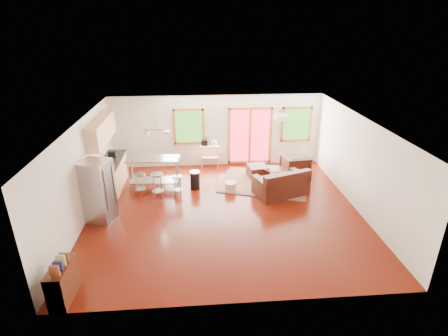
{
  "coord_description": "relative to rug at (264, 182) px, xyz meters",
  "views": [
    {
      "loc": [
        -0.71,
        -8.59,
        4.97
      ],
      "look_at": [
        0.0,
        0.3,
        1.2
      ],
      "focal_mm": 28.0,
      "sensor_mm": 36.0,
      "label": 1
    }
  ],
  "objects": [
    {
      "name": "vase",
      "position": [
        0.07,
        0.15,
        0.49
      ],
      "size": [
        0.22,
        0.23,
        0.29
      ],
      "rotation": [
        0.0,
        0.0,
        -0.39
      ],
      "color": "silver",
      "rests_on": "coffee_table"
    },
    {
      "name": "cabinets",
      "position": [
        -4.94,
        -0.06,
        0.91
      ],
      "size": [
        0.64,
        2.24,
        2.3
      ],
      "color": "tan",
      "rests_on": "floor"
    },
    {
      "name": "loveseat",
      "position": [
        0.36,
        -0.88,
        0.32
      ],
      "size": [
        1.78,
        1.36,
        0.84
      ],
      "rotation": [
        0.0,
        0.0,
        0.34
      ],
      "color": "black",
      "rests_on": "floor"
    },
    {
      "name": "left_wall",
      "position": [
        -5.22,
        -1.76,
        1.29
      ],
      "size": [
        0.02,
        7.0,
        2.6
      ],
      "primitive_type": "cube",
      "color": "silver",
      "rests_on": "ground"
    },
    {
      "name": "bar_stool_b",
      "position": [
        -3.4,
        -0.81,
        0.59
      ],
      "size": [
        0.41,
        0.41,
        0.81
      ],
      "rotation": [
        0.0,
        0.0,
        0.08
      ],
      "color": "#B7BABC",
      "rests_on": "floor"
    },
    {
      "name": "book",
      "position": [
        0.82,
        -0.14,
        0.53
      ],
      "size": [
        0.21,
        0.08,
        0.28
      ],
      "primitive_type": "imported",
      "rotation": [
        0.0,
        0.0,
        -0.26
      ],
      "color": "brown",
      "rests_on": "coffee_table"
    },
    {
      "name": "bar_stool_c",
      "position": [
        -2.81,
        -0.67,
        0.47
      ],
      "size": [
        0.33,
        0.33,
        0.65
      ],
      "rotation": [
        0.0,
        0.0,
        -0.09
      ],
      "color": "#B7BABC",
      "rests_on": "floor"
    },
    {
      "name": "coffee_table",
      "position": [
        0.62,
        0.28,
        0.31
      ],
      "size": [
        1.02,
        0.73,
        0.37
      ],
      "rotation": [
        0.0,
        0.0,
        -0.2
      ],
      "color": "#3D180C",
      "rests_on": "floor"
    },
    {
      "name": "ceiling_flush",
      "position": [
        0.14,
        -1.16,
        2.52
      ],
      "size": [
        0.35,
        0.35,
        0.12
      ],
      "primitive_type": "cube",
      "color": "white",
      "rests_on": "ceiling"
    },
    {
      "name": "window_left",
      "position": [
        -2.46,
        1.7,
        1.49
      ],
      "size": [
        1.1,
        0.05,
        1.3
      ],
      "color": "#2B611D",
      "rests_on": "back_wall"
    },
    {
      "name": "ceiling",
      "position": [
        -1.46,
        -1.76,
        2.6
      ],
      "size": [
        7.5,
        7.0,
        0.02
      ],
      "primitive_type": "cube",
      "color": "white",
      "rests_on": "ground"
    },
    {
      "name": "floor",
      "position": [
        -1.46,
        -1.76,
        -0.02
      ],
      "size": [
        7.5,
        7.0,
        0.02
      ],
      "primitive_type": "cube",
      "color": "#3D0B03",
      "rests_on": "ground"
    },
    {
      "name": "window_right",
      "position": [
        1.44,
        1.7,
        1.49
      ],
      "size": [
        1.1,
        0.05,
        1.3
      ],
      "color": "#2B611D",
      "rests_on": "back_wall"
    },
    {
      "name": "cup",
      "position": [
        -2.76,
        -0.25,
        1.0
      ],
      "size": [
        0.12,
        0.1,
        0.12
      ],
      "primitive_type": "imported",
      "rotation": [
        0.0,
        0.0,
        0.04
      ],
      "color": "white",
      "rests_on": "island"
    },
    {
      "name": "back_wall",
      "position": [
        -1.46,
        1.75,
        1.29
      ],
      "size": [
        7.5,
        0.02,
        2.6
      ],
      "primitive_type": "cube",
      "color": "silver",
      "rests_on": "ground"
    },
    {
      "name": "bar_stool_a",
      "position": [
        -3.95,
        -0.57,
        0.52
      ],
      "size": [
        0.39,
        0.39,
        0.71
      ],
      "rotation": [
        0.0,
        0.0,
        -0.17
      ],
      "color": "#B7BABC",
      "rests_on": "floor"
    },
    {
      "name": "armchair",
      "position": [
        1.15,
        0.47,
        0.42
      ],
      "size": [
        0.93,
        0.88,
        0.86
      ],
      "primitive_type": "imported",
      "rotation": [
        0.0,
        0.0,
        3.27
      ],
      "color": "black",
      "rests_on": "floor"
    },
    {
      "name": "trash_can",
      "position": [
        -2.28,
        -0.24,
        0.29
      ],
      "size": [
        0.41,
        0.41,
        0.59
      ],
      "rotation": [
        0.0,
        0.0,
        0.32
      ],
      "color": "black",
      "rests_on": "floor"
    },
    {
      "name": "front_wall",
      "position": [
        -1.46,
        -5.27,
        1.29
      ],
      "size": [
        7.5,
        0.02,
        2.6
      ],
      "primitive_type": "cube",
      "color": "silver",
      "rests_on": "ground"
    },
    {
      "name": "bookshelf",
      "position": [
        -4.8,
        -4.86,
        0.38
      ],
      "size": [
        0.36,
        0.86,
        1.0
      ],
      "rotation": [
        0.0,
        0.0,
        -0.04
      ],
      "color": "#3D180C",
      "rests_on": "floor"
    },
    {
      "name": "right_wall",
      "position": [
        2.3,
        -1.76,
        1.29
      ],
      "size": [
        0.02,
        7.0,
        2.6
      ],
      "primitive_type": "cube",
      "color": "silver",
      "rests_on": "ground"
    },
    {
      "name": "island",
      "position": [
        -3.57,
        -0.1,
        0.69
      ],
      "size": [
        1.66,
        0.73,
        1.03
      ],
      "rotation": [
        0.0,
        0.0,
        -0.05
      ],
      "color": "#B7BABC",
      "rests_on": "floor"
    },
    {
      "name": "french_doors",
      "position": [
        -0.26,
        1.7,
        1.09
      ],
      "size": [
        1.6,
        0.05,
        2.1
      ],
      "color": "red",
      "rests_on": "back_wall"
    },
    {
      "name": "refrigerator",
      "position": [
        -4.8,
        -1.92,
        0.83
      ],
      "size": [
        0.84,
        0.82,
        1.69
      ],
      "rotation": [
        0.0,
        0.0,
        -0.29
      ],
      "color": "#B7BABC",
      "rests_on": "floor"
    },
    {
      "name": "kitchen_cart",
      "position": [
        -1.75,
        1.59,
        0.7
      ],
      "size": [
        0.73,
        0.52,
        1.04
      ],
      "rotation": [
        0.0,
        0.0,
        -0.12
      ],
      "color": "tan",
      "rests_on": "floor"
    },
    {
      "name": "pendant_light",
      "position": [
        -3.36,
        -0.26,
        1.88
      ],
      "size": [
        0.8,
        0.18,
        0.79
      ],
      "color": "gray",
      "rests_on": "ceiling"
    },
    {
      "name": "ottoman",
      "position": [
        -0.15,
        0.49,
        0.2
      ],
      "size": [
        0.73,
        0.73,
        0.42
      ],
      "primitive_type": "cube",
      "rotation": [
        0.0,
        0.0,
        0.17
      ],
      "color": "black",
      "rests_on": "floor"
    },
    {
      "name": "rug",
      "position": [
        0.0,
        0.0,
        0.0
      ],
      "size": [
        3.29,
        2.87,
        0.03
      ],
      "primitive_type": "cube",
      "rotation": [
        0.0,
        0.0,
        -0.31
      ],
      "color": "#53633E",
      "rests_on": "floor"
    },
    {
      "name": "pouf",
      "position": [
        -1.18,
        -0.53,
        0.14
      ],
      "size": [
        0.47,
        0.47,
        0.32
      ],
      "primitive_type": "cylinder",
      "rotation": [
        0.0,
        0.0,
        0.39
      ],
      "color": "beige",
      "rests_on": "floor"
    }
  ]
}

